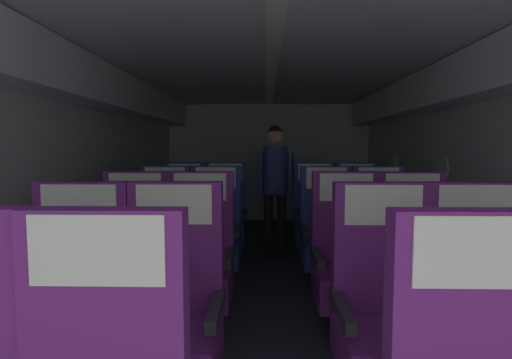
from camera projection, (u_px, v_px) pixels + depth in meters
name	position (u px, v px, depth m)	size (l,w,h in m)	color
ground	(272.00, 298.00, 3.38)	(3.81, 7.67, 0.02)	#2D3342
fuselage_shell	(272.00, 121.00, 3.53)	(3.69, 7.32, 2.12)	silver
seat_b_left_window	(74.00, 316.00, 1.90)	(0.51, 0.49, 1.12)	#38383D
seat_b_left_aisle	(172.00, 317.00, 1.89)	(0.51, 0.49, 1.12)	#38383D
seat_b_right_aisle	(482.00, 319.00, 1.88)	(0.51, 0.49, 1.12)	#38383D
seat_b_right_window	(386.00, 319.00, 1.87)	(0.51, 0.49, 1.12)	#38383D
seat_c_left_window	(133.00, 263.00, 2.77)	(0.51, 0.49, 1.12)	#38383D
seat_c_left_aisle	(199.00, 264.00, 2.76)	(0.51, 0.49, 1.12)	#38383D
seat_c_right_aisle	(415.00, 266.00, 2.72)	(0.51, 0.49, 1.12)	#38383D
seat_c_right_window	(347.00, 265.00, 2.75)	(0.51, 0.49, 1.12)	#38383D
seat_d_left_window	(163.00, 236.00, 3.63)	(0.51, 0.49, 1.12)	#38383D
seat_d_left_aisle	(215.00, 236.00, 3.64)	(0.51, 0.49, 1.12)	#38383D
seat_d_right_aisle	(380.00, 237.00, 3.60)	(0.51, 0.49, 1.12)	#38383D
seat_d_right_window	(327.00, 237.00, 3.61)	(0.51, 0.49, 1.12)	#38383D
seat_e_left_window	(183.00, 219.00, 4.50)	(0.51, 0.49, 1.12)	#38383D
seat_e_left_aisle	(225.00, 219.00, 4.49)	(0.51, 0.49, 1.12)	#38383D
seat_e_right_aisle	(358.00, 220.00, 4.46)	(0.51, 0.49, 1.12)	#38383D
seat_e_right_window	(315.00, 219.00, 4.48)	(0.51, 0.49, 1.12)	#38383D
flight_attendant	(275.00, 176.00, 4.68)	(0.43, 0.28, 1.56)	black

